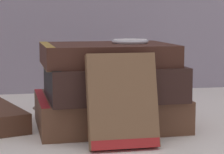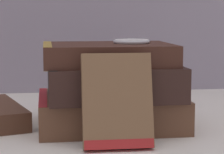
# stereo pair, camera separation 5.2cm
# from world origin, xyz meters

# --- Properties ---
(ground_plane) EXTENTS (3.00, 3.00, 0.00)m
(ground_plane) POSITION_xyz_m (0.00, 0.00, 0.00)
(ground_plane) COLOR silver
(book_flat_bottom) EXTENTS (0.22, 0.17, 0.05)m
(book_flat_bottom) POSITION_xyz_m (0.03, 0.07, 0.02)
(book_flat_bottom) COLOR brown
(book_flat_bottom) RESTS_ON ground_plane
(book_flat_middle) EXTENTS (0.20, 0.15, 0.05)m
(book_flat_middle) POSITION_xyz_m (0.03, 0.05, 0.07)
(book_flat_middle) COLOR #331E19
(book_flat_middle) RESTS_ON book_flat_bottom
(book_flat_top) EXTENTS (0.19, 0.14, 0.03)m
(book_flat_top) POSITION_xyz_m (0.02, 0.06, 0.11)
(book_flat_top) COLOR #422319
(book_flat_top) RESTS_ON book_flat_middle
(book_leaning_front) EXTENTS (0.09, 0.05, 0.12)m
(book_leaning_front) POSITION_xyz_m (0.03, -0.05, 0.06)
(book_leaning_front) COLOR brown
(book_leaning_front) RESTS_ON ground_plane
(pocket_watch) EXTENTS (0.06, 0.06, 0.01)m
(pocket_watch) POSITION_xyz_m (0.06, 0.06, 0.13)
(pocket_watch) COLOR white
(pocket_watch) RESTS_ON book_flat_top
(reading_glasses) EXTENTS (0.12, 0.08, 0.00)m
(reading_glasses) POSITION_xyz_m (-0.03, 0.24, 0.00)
(reading_glasses) COLOR #4C3828
(reading_glasses) RESTS_ON ground_plane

